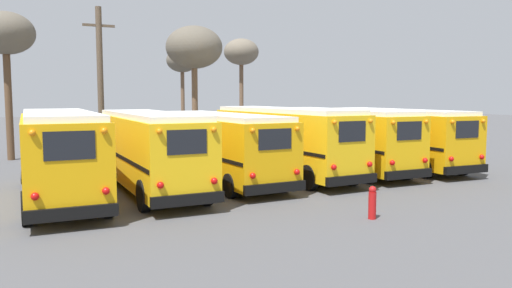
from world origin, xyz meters
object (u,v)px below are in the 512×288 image
utility_pole (100,83)px  bare_tree_2 (241,54)px  school_bus_2 (219,145)px  bare_tree_3 (5,36)px  fire_hydrant (372,202)px  school_bus_3 (283,139)px  bare_tree_0 (194,49)px  school_bus_4 (341,137)px  bare_tree_1 (182,62)px  school_bus_1 (150,148)px  school_bus_5 (396,136)px  school_bus_0 (60,152)px

utility_pole → bare_tree_2: (12.61, 7.68, 2.70)m
school_bus_2 → bare_tree_3: bearing=123.8°
bare_tree_3 → fire_hydrant: bare_tree_3 is taller
utility_pole → school_bus_3: bearing=-54.3°
bare_tree_3 → bare_tree_0: bearing=-15.2°
bare_tree_2 → school_bus_4: bearing=-98.0°
bare_tree_1 → school_bus_1: bearing=-112.0°
bare_tree_0 → utility_pole: bearing=178.6°
school_bus_3 → bare_tree_3: size_ratio=1.21×
school_bus_2 → school_bus_5: 10.13m
bare_tree_1 → fire_hydrant: bare_tree_1 is taller
utility_pole → bare_tree_3: (-4.83, 2.72, 2.73)m
school_bus_0 → utility_pole: bearing=73.1°
fire_hydrant → bare_tree_3: bearing=115.2°
school_bus_2 → bare_tree_3: (-8.29, 12.41, 5.65)m
school_bus_5 → utility_pole: bearing=144.0°
school_bus_2 → school_bus_4: bearing=1.6°
school_bus_3 → bare_tree_1: bearing=87.3°
school_bus_0 → utility_pole: (3.29, 10.86, 2.80)m
school_bus_0 → school_bus_4: (13.50, 1.37, -0.06)m
school_bus_4 → bare_tree_2: size_ratio=1.19×
school_bus_1 → school_bus_2: (3.38, 0.92, -0.08)m
school_bus_3 → bare_tree_3: (-11.67, 12.24, 5.53)m
bare_tree_2 → school_bus_5: bearing=-86.8°
school_bus_0 → school_bus_1: bearing=4.3°
school_bus_5 → fire_hydrant: school_bus_5 is taller
utility_pole → bare_tree_3: size_ratio=1.02×
school_bus_5 → school_bus_2: bearing=179.0°
school_bus_5 → school_bus_1: bearing=-176.8°
fire_hydrant → school_bus_4: bearing=59.5°
school_bus_1 → bare_tree_2: bare_tree_2 is taller
utility_pole → school_bus_0: bearing=-106.9°
bare_tree_2 → fire_hydrant: bare_tree_2 is taller
bare_tree_0 → bare_tree_3: bare_tree_3 is taller
school_bus_4 → bare_tree_3: bearing=140.9°
school_bus_2 → school_bus_4: size_ratio=0.99×
school_bus_1 → bare_tree_0: bearing=61.6°
school_bus_4 → bare_tree_2: (2.40, 17.17, 5.56)m
school_bus_3 → bare_tree_2: bearing=71.4°
school_bus_3 → school_bus_4: school_bus_3 is taller
school_bus_2 → school_bus_0: bearing=-170.1°
school_bus_0 → bare_tree_3: size_ratio=1.13×
school_bus_5 → school_bus_4: bearing=173.9°
school_bus_0 → school_bus_1: (3.38, 0.26, -0.04)m
bare_tree_0 → bare_tree_1: bearing=76.9°
bare_tree_3 → fire_hydrant: size_ratio=8.41×
fire_hydrant → bare_tree_0: bearing=87.8°
school_bus_4 → utility_pole: (-10.21, 9.49, 2.86)m
school_bus_1 → school_bus_5: school_bus_1 is taller
school_bus_4 → fire_hydrant: school_bus_4 is taller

